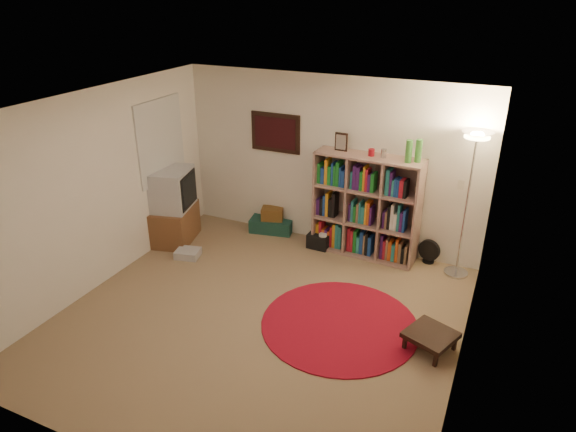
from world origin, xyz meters
The scene contains 12 objects.
room centered at (-0.05, 0.05, 1.26)m, with size 4.54×4.54×2.54m.
bookshelf centered at (0.62, 2.07, 0.72)m, with size 1.51×0.50×1.79m.
floor_lamp centered at (1.97, 2.02, 1.65)m, with size 0.49×0.49×1.99m.
floor_fan centered at (1.56, 2.18, 0.18)m, with size 0.31×0.19×0.35m.
tv_stand centered at (-2.11, 1.27, 0.55)m, with size 0.72×0.89×1.14m.
dvd_box centered at (-1.63, 0.89, 0.06)m, with size 0.39×0.35×0.11m.
suitcase centered at (-0.91, 2.19, 0.11)m, with size 0.73×0.54×0.21m.
wicker_basket centered at (-0.88, 2.15, 0.31)m, with size 0.39×0.33×0.19m.
duffel_bag centered at (-0.01, 1.97, 0.11)m, with size 0.33×0.28×0.22m.
paper_towel centered at (0.06, 1.92, 0.13)m, with size 0.15×0.15×0.25m.
red_rug centered at (0.91, 0.27, 0.01)m, with size 1.82×1.82×0.02m.
side_table centered at (1.94, 0.26, 0.18)m, with size 0.61×0.61×0.22m.
Camera 1 is at (2.40, -4.43, 3.63)m, focal length 32.00 mm.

